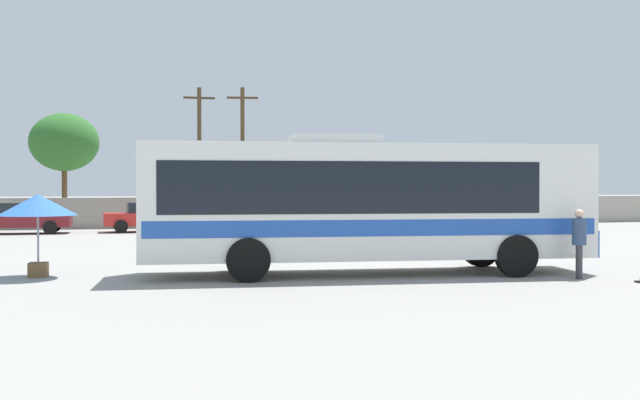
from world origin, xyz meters
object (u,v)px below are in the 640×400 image
object	(u,v)px
parked_car_second_red	(148,216)
utility_pole_far	(243,153)
coach_bus_white_blue	(362,200)
roadside_tree_midleft	(64,142)
parked_car_leftmost_maroon	(22,217)
attendant_by_bus_door	(579,239)
parked_car_third_dark_blue	(291,216)
parked_car_rightmost_grey	(392,214)
utility_pole_near	(199,153)
vendor_umbrella_near_gate_blue	(38,207)

from	to	relation	value
parked_car_second_red	utility_pole_far	size ratio (longest dim) A/B	0.52
coach_bus_white_blue	roadside_tree_midleft	size ratio (longest dim) A/B	1.74
parked_car_leftmost_maroon	utility_pole_far	distance (m)	13.14
attendant_by_bus_door	parked_car_third_dark_blue	distance (m)	21.77
parked_car_leftmost_maroon	coach_bus_white_blue	bearing A→B (deg)	-62.04
utility_pole_far	parked_car_rightmost_grey	bearing A→B (deg)	-37.91
coach_bus_white_blue	parked_car_rightmost_grey	bearing A→B (deg)	68.43
parked_car_rightmost_grey	utility_pole_far	distance (m)	9.71
parked_car_leftmost_maroon	utility_pole_near	world-z (taller)	utility_pole_near
parked_car_second_red	roadside_tree_midleft	xyz separation A→B (m)	(-4.60, 9.67, 4.11)
parked_car_leftmost_maroon	roadside_tree_midleft	size ratio (longest dim) A/B	0.70
parked_car_second_red	roadside_tree_midleft	bearing A→B (deg)	115.46
vendor_umbrella_near_gate_blue	parked_car_leftmost_maroon	xyz separation A→B (m)	(-2.65, 18.65, -0.94)
roadside_tree_midleft	parked_car_leftmost_maroon	bearing A→B (deg)	-97.00
parked_car_leftmost_maroon	parked_car_second_red	size ratio (longest dim) A/B	1.11
coach_bus_white_blue	utility_pole_near	xyz separation A→B (m)	(-1.70, 25.94, 2.26)
parked_car_third_dark_blue	roadside_tree_midleft	bearing A→B (deg)	138.34
parked_car_third_dark_blue	parked_car_rightmost_grey	world-z (taller)	parked_car_rightmost_grey
vendor_umbrella_near_gate_blue	utility_pole_far	size ratio (longest dim) A/B	0.26
utility_pole_near	roadside_tree_midleft	xyz separation A→B (m)	(-7.70, 3.83, 0.73)
parked_car_leftmost_maroon	utility_pole_near	size ratio (longest dim) A/B	0.58
coach_bus_white_blue	vendor_umbrella_near_gate_blue	bearing A→B (deg)	170.56
coach_bus_white_blue	utility_pole_near	size ratio (longest dim) A/B	1.45
coach_bus_white_blue	roadside_tree_midleft	xyz separation A→B (m)	(-9.40, 29.77, 2.99)
vendor_umbrella_near_gate_blue	parked_car_third_dark_blue	bearing A→B (deg)	60.49
utility_pole_near	utility_pole_far	size ratio (longest dim) A/B	0.99
parked_car_third_dark_blue	roadside_tree_midleft	world-z (taller)	roadside_tree_midleft
coach_bus_white_blue	parked_car_second_red	world-z (taller)	coach_bus_white_blue
coach_bus_white_blue	attendant_by_bus_door	distance (m)	5.39
parked_car_rightmost_grey	roadside_tree_midleft	distance (m)	20.29
roadside_tree_midleft	parked_car_second_red	bearing A→B (deg)	-64.54
utility_pole_far	roadside_tree_midleft	size ratio (longest dim) A/B	1.20
attendant_by_bus_door	vendor_umbrella_near_gate_blue	world-z (taller)	vendor_umbrella_near_gate_blue
attendant_by_bus_door	parked_car_leftmost_maroon	world-z (taller)	attendant_by_bus_door
roadside_tree_midleft	parked_car_third_dark_blue	bearing A→B (deg)	-41.66
attendant_by_bus_door	parked_car_leftmost_maroon	xyz separation A→B (m)	(-15.42, 22.21, -0.17)
attendant_by_bus_door	utility_pole_far	world-z (taller)	utility_pole_far
attendant_by_bus_door	utility_pole_near	world-z (taller)	utility_pole_near
attendant_by_bus_door	vendor_umbrella_near_gate_blue	xyz separation A→B (m)	(-12.76, 3.56, 0.77)
parked_car_leftmost_maroon	parked_car_third_dark_blue	bearing A→B (deg)	-2.61
utility_pole_far	attendant_by_bus_door	bearing A→B (deg)	-81.72
parked_car_second_red	utility_pole_near	world-z (taller)	utility_pole_near
parked_car_rightmost_grey	vendor_umbrella_near_gate_blue	bearing A→B (deg)	-130.29
utility_pole_near	roadside_tree_midleft	size ratio (longest dim) A/B	1.20
parked_car_leftmost_maroon	parked_car_third_dark_blue	size ratio (longest dim) A/B	1.01
parked_car_rightmost_grey	parked_car_third_dark_blue	bearing A→B (deg)	-173.26
vendor_umbrella_near_gate_blue	utility_pole_far	world-z (taller)	utility_pole_far
vendor_umbrella_near_gate_blue	coach_bus_white_blue	bearing A→B (deg)	-9.44
coach_bus_white_blue	vendor_umbrella_near_gate_blue	world-z (taller)	coach_bus_white_blue
parked_car_leftmost_maroon	roadside_tree_midleft	xyz separation A→B (m)	(1.20, 9.80, 4.10)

